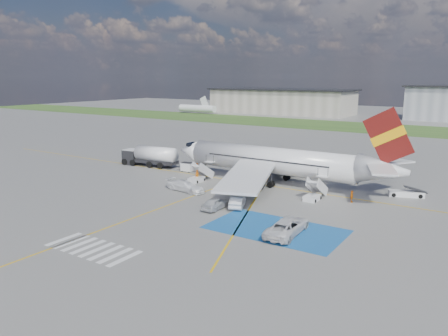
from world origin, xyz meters
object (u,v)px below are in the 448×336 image
(gpu_cart, at_px, (187,168))
(car_silver_a, at_px, (216,203))
(belt_loader, at_px, (406,194))
(van_white_a, at_px, (288,224))
(airliner, at_px, (280,161))
(fuel_tanker, at_px, (150,158))
(car_silver_b, at_px, (238,201))
(van_white_b, at_px, (185,184))

(gpu_cart, distance_m, car_silver_a, 21.66)
(belt_loader, height_order, van_white_a, van_white_a)
(belt_loader, bearing_deg, car_silver_a, -155.07)
(airliner, xyz_separation_m, fuel_tanker, (-24.94, -0.80, -1.89))
(car_silver_a, distance_m, car_silver_b, 2.82)
(fuel_tanker, distance_m, car_silver_a, 28.43)
(fuel_tanker, height_order, car_silver_b, fuel_tanker)
(fuel_tanker, bearing_deg, gpu_cart, -7.35)
(airliner, xyz_separation_m, gpu_cart, (-16.60, -0.93, -2.68))
(gpu_cart, height_order, car_silver_a, gpu_cart)
(airliner, bearing_deg, fuel_tanker, -178.16)
(airliner, xyz_separation_m, car_silver_a, (-0.71, -15.66, -2.67))
(airliner, bearing_deg, car_silver_a, -92.60)
(gpu_cart, bearing_deg, airliner, -1.81)
(car_silver_b, bearing_deg, fuel_tanker, -48.70)
(airliner, xyz_separation_m, belt_loader, (17.22, 2.99, -3.04))
(car_silver_b, relative_size, van_white_b, 0.89)
(airliner, height_order, car_silver_b, airliner)
(gpu_cart, relative_size, van_white_b, 0.41)
(fuel_tanker, distance_m, belt_loader, 42.34)
(fuel_tanker, relative_size, van_white_b, 2.18)
(van_white_a, bearing_deg, van_white_b, -25.55)
(gpu_cart, relative_size, belt_loader, 0.41)
(fuel_tanker, xyz_separation_m, belt_loader, (42.16, 3.79, -1.15))
(gpu_cart, xyz_separation_m, van_white_b, (7.63, -10.06, 0.25))
(van_white_a, height_order, van_white_b, van_white_a)
(fuel_tanker, relative_size, car_silver_b, 2.45)
(car_silver_b, bearing_deg, car_silver_a, 28.72)
(fuel_tanker, distance_m, van_white_b, 18.95)
(airliner, bearing_deg, van_white_b, -129.22)
(van_white_b, bearing_deg, gpu_cart, 44.99)
(gpu_cart, bearing_deg, car_silver_a, -47.85)
(van_white_b, bearing_deg, car_silver_b, -96.07)
(car_silver_b, height_order, van_white_b, van_white_b)
(car_silver_a, bearing_deg, car_silver_b, -130.08)
(car_silver_b, xyz_separation_m, van_white_a, (9.05, -5.14, 0.34))
(fuel_tanker, bearing_deg, car_silver_b, -32.45)
(belt_loader, distance_m, car_silver_b, 23.07)
(fuel_tanker, height_order, gpu_cart, fuel_tanker)
(airliner, distance_m, car_silver_b, 13.76)
(van_white_a, bearing_deg, airliner, -65.29)
(fuel_tanker, bearing_deg, airliner, -4.64)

